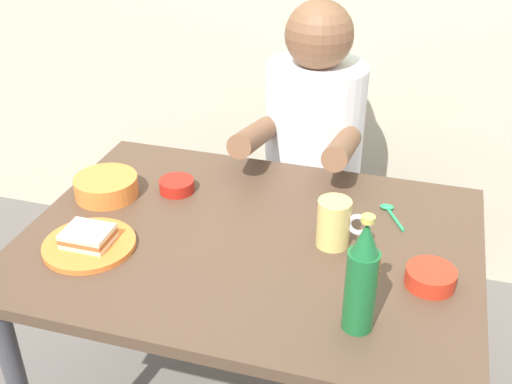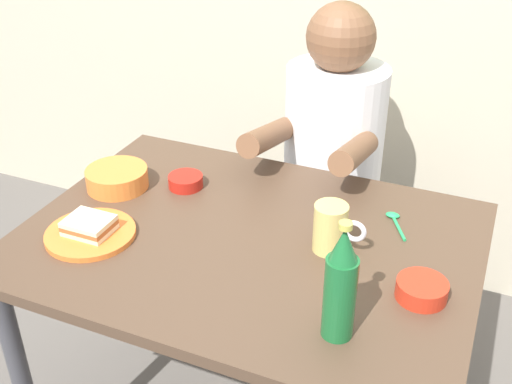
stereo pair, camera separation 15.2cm
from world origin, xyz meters
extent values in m
cube|color=#4C3828|center=(0.00, 0.00, 0.72)|extent=(1.10, 0.80, 0.03)
cylinder|color=#3F3F44|center=(-0.49, 0.34, 0.35)|extent=(0.05, 0.05, 0.71)
cylinder|color=#3F3F44|center=(0.49, 0.34, 0.35)|extent=(0.05, 0.05, 0.71)
cylinder|color=#4C4C51|center=(0.03, 0.63, 0.21)|extent=(0.08, 0.08, 0.41)
cylinder|color=#2D2D33|center=(0.03, 0.63, 0.43)|extent=(0.34, 0.34, 0.04)
cylinder|color=white|center=(0.03, 0.63, 0.71)|extent=(0.32, 0.32, 0.52)
sphere|color=brown|center=(0.03, 0.63, 1.06)|extent=(0.21, 0.21, 0.21)
cylinder|color=brown|center=(-0.10, 0.38, 0.82)|extent=(0.07, 0.31, 0.14)
cylinder|color=brown|center=(0.16, 0.38, 0.82)|extent=(0.07, 0.31, 0.14)
cylinder|color=orange|center=(-0.36, -0.15, 0.75)|extent=(0.22, 0.22, 0.01)
cube|color=beige|center=(-0.36, -0.15, 0.76)|extent=(0.11, 0.09, 0.01)
cube|color=#9E592D|center=(-0.36, -0.15, 0.77)|extent=(0.11, 0.09, 0.01)
cube|color=beige|center=(-0.36, -0.15, 0.78)|extent=(0.11, 0.09, 0.01)
cylinder|color=#D1BC66|center=(0.20, 0.03, 0.80)|extent=(0.08, 0.08, 0.12)
torus|color=silver|center=(0.25, 0.03, 0.81)|extent=(0.06, 0.01, 0.06)
cylinder|color=#19602D|center=(0.30, -0.24, 0.83)|extent=(0.06, 0.06, 0.18)
cone|color=#19602D|center=(0.30, -0.24, 0.95)|extent=(0.05, 0.05, 0.07)
cylinder|color=#BFB74C|center=(0.30, -0.24, 1.00)|extent=(0.03, 0.03, 0.01)
cylinder|color=red|center=(0.43, -0.06, 0.76)|extent=(0.11, 0.11, 0.04)
cylinder|color=#A33521|center=(0.43, -0.06, 0.77)|extent=(0.09, 0.09, 0.02)
cylinder|color=orange|center=(-0.43, 0.08, 0.77)|extent=(0.17, 0.17, 0.05)
cylinder|color=#B25B2D|center=(-0.43, 0.08, 0.78)|extent=(0.14, 0.14, 0.02)
cylinder|color=#B21E14|center=(-0.26, 0.16, 0.76)|extent=(0.10, 0.10, 0.03)
cylinder|color=maroon|center=(-0.26, 0.16, 0.76)|extent=(0.08, 0.08, 0.02)
cylinder|color=#26A559|center=(0.33, 0.18, 0.74)|extent=(0.06, 0.10, 0.01)
ellipsoid|color=#26A559|center=(0.31, 0.23, 0.75)|extent=(0.04, 0.02, 0.01)
camera|label=1|loc=(0.37, -1.21, 1.61)|focal=44.09mm
camera|label=2|loc=(0.51, -1.16, 1.61)|focal=44.09mm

